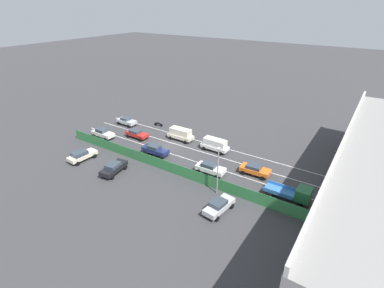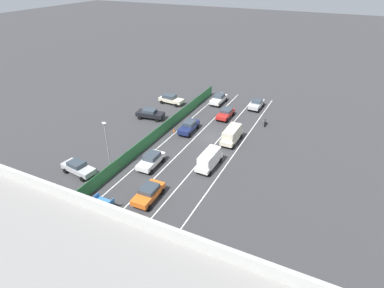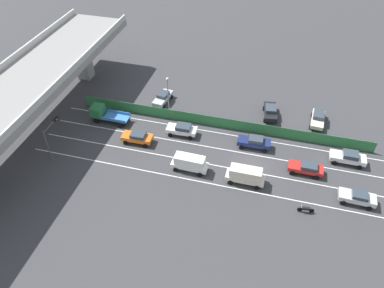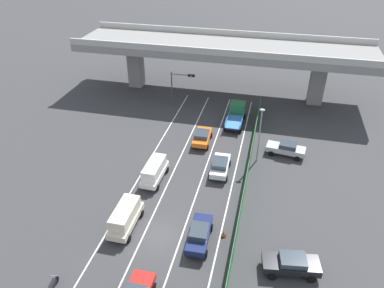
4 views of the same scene
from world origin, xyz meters
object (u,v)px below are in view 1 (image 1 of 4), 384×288
Objects in this scene: car_hatchback_white at (103,133)px; parked_wagon_silver at (219,206)px; parked_sedan_dark at (114,168)px; car_taxi_orange at (255,169)px; flatbed_truck_blue at (295,194)px; car_van_cream at (181,134)px; parked_sedan_cream at (82,155)px; traffic_light at (337,155)px; car_sedan_navy at (155,150)px; street_lamp at (218,166)px; car_sedan_red at (137,134)px; motorcycle at (158,124)px; car_sedan_white at (210,168)px; car_van_white at (215,144)px; car_sedan_silver at (127,121)px; traffic_cone at (153,160)px.

car_hatchback_white is 28.99m from parked_wagon_silver.
car_hatchback_white is 13.42m from parked_sedan_dark.
flatbed_truck_blue is at bearing 63.06° from car_taxi_orange.
car_van_cream is 1.04× the size of parked_sedan_cream.
traffic_light reaches higher than parked_sedan_cream.
street_lamp reaches higher than car_sedan_navy.
motorcycle is at bearing -177.87° from car_sedan_red.
car_sedan_navy is 0.68× the size of street_lamp.
car_van_cream is 17.44m from street_lamp.
car_van_cream is 12.38m from car_sedan_white.
car_sedan_navy is at bearing -90.52° from flatbed_truck_blue.
car_van_white is 21.55m from parked_sedan_cream.
car_sedan_silver is (-0.13, -20.66, -0.35)m from car_van_white.
car_hatchback_white reaches higher than car_taxi_orange.
parked_wagon_silver is 15.51m from traffic_cone.
car_sedan_red is 22.20m from street_lamp.
car_van_cream is at bearing 116.60° from car_sedan_red.
parked_wagon_silver reaches higher than motorcycle.
car_taxi_orange reaches higher than car_sedan_red.
car_sedan_white is 0.77× the size of flatbed_truck_blue.
parked_sedan_cream is (14.58, 4.67, 0.04)m from car_sedan_silver.
car_taxi_orange is 0.91× the size of car_van_cream.
traffic_light is at bearing 113.29° from traffic_cone.
car_van_white is 20.66m from car_sedan_silver.
car_van_cream is at bearing -107.48° from flatbed_truck_blue.
car_hatchback_white is 6.87m from car_sedan_silver.
car_van_cream is (-3.70, -15.86, 0.37)m from car_taxi_orange.
car_sedan_white is at bearing 101.68° from traffic_cone.
car_sedan_red is 30.08m from flatbed_truck_blue.
car_van_white is 12.42m from street_lamp.
car_hatchback_white is 1.04× the size of car_sedan_white.
car_sedan_navy reaches higher than parked_sedan_cream.
street_lamp reaches higher than flatbed_truck_blue.
traffic_cone is at bearing -36.92° from car_van_white.
car_van_white reaches higher than traffic_cone.
car_sedan_red is 6.87× the size of traffic_cone.
flatbed_truck_blue is 1.23× the size of parked_sedan_cream.
parked_wagon_silver is (13.63, 8.22, -0.33)m from car_van_white.
car_hatchback_white reaches higher than car_sedan_white.
flatbed_truck_blue is at bearing 79.11° from car_sedan_silver.
parked_sedan_cream is at bearing 17.76° from car_sedan_silver.
parked_wagon_silver reaches higher than car_sedan_red.
traffic_light is (-2.03, 18.17, 2.46)m from car_van_white.
car_van_cream is 7.54× the size of traffic_cone.
car_sedan_white is (6.94, 10.25, -0.34)m from car_van_cream.
traffic_cone is at bearing -109.10° from parked_wagon_silver.
parked_sedan_dark is at bearing 39.06° from car_sedan_silver.
car_taxi_orange is (0.03, 23.19, 0.04)m from car_sedan_red.
car_van_cream is 2.48× the size of motorcycle.
car_van_cream is 13.37m from car_sedan_silver.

